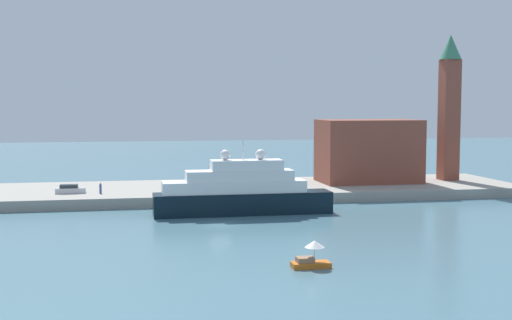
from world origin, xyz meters
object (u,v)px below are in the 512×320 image
(large_yacht, at_px, (241,192))
(small_motorboat, at_px, (311,256))
(bell_tower, at_px, (449,102))
(parked_car, at_px, (70,189))
(harbor_building, at_px, (368,151))
(mooring_bollard, at_px, (254,192))
(person_figure, at_px, (100,188))

(large_yacht, distance_m, small_motorboat, 32.29)
(bell_tower, bearing_deg, parked_car, -174.80)
(harbor_building, distance_m, bell_tower, 17.89)
(harbor_building, bearing_deg, mooring_bollard, -152.87)
(person_figure, bearing_deg, large_yacht, -35.03)
(harbor_building, xyz_separation_m, bell_tower, (15.58, 0.49, 8.79))
(large_yacht, xyz_separation_m, person_figure, (-19.84, 13.91, -0.69))
(harbor_building, xyz_separation_m, person_figure, (-46.45, -6.88, -4.77))
(bell_tower, distance_m, person_figure, 63.91)
(harbor_building, relative_size, mooring_bollard, 24.87)
(parked_car, relative_size, person_figure, 2.69)
(large_yacht, bearing_deg, bell_tower, 26.76)
(small_motorboat, xyz_separation_m, parked_car, (-25.81, 47.40, 1.14))
(bell_tower, bearing_deg, harbor_building, -178.21)
(person_figure, bearing_deg, harbor_building, 8.42)
(large_yacht, bearing_deg, person_figure, 144.97)
(harbor_building, bearing_deg, bell_tower, 1.79)
(person_figure, relative_size, mooring_bollard, 2.44)
(parked_car, bearing_deg, small_motorboat, -61.43)
(small_motorboat, bearing_deg, person_figure, 114.64)
(large_yacht, relative_size, mooring_bollard, 36.10)
(person_figure, bearing_deg, bell_tower, 6.77)
(small_motorboat, xyz_separation_m, mooring_bollard, (2.32, 41.20, 0.90))
(small_motorboat, bearing_deg, harbor_building, 64.47)
(parked_car, xyz_separation_m, mooring_bollard, (28.13, -6.20, -0.24))
(harbor_building, height_order, mooring_bollard, harbor_building)
(bell_tower, bearing_deg, person_figure, -173.23)
(small_motorboat, bearing_deg, parked_car, 118.57)
(large_yacht, bearing_deg, harbor_building, 37.99)
(parked_car, bearing_deg, person_figure, -15.53)
(harbor_building, distance_m, mooring_bollard, 26.35)
(harbor_building, xyz_separation_m, mooring_bollard, (-22.98, -11.78, -5.21))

